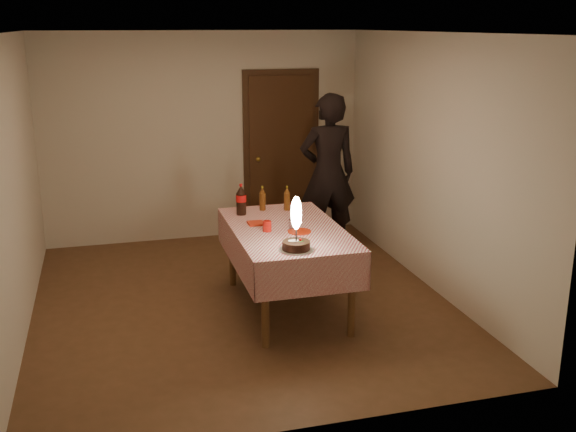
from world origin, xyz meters
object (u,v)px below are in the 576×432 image
object	(u,v)px
red_cup	(267,226)
amber_bottle_right	(287,199)
photographer	(328,173)
cola_bottle	(241,200)
dining_table	(287,239)
amber_bottle_left	(262,199)
clear_cup	(293,224)
red_plate	(299,231)
birthday_cake	(296,235)

from	to	relation	value
red_cup	amber_bottle_right	distance (m)	0.77
red_cup	photographer	world-z (taller)	photographer
red_cup	amber_bottle_right	size ratio (longest dim) A/B	0.39
cola_bottle	photographer	world-z (taller)	photographer
dining_table	amber_bottle_left	bearing A→B (deg)	96.34
dining_table	photographer	bearing A→B (deg)	59.37
clear_cup	dining_table	bearing A→B (deg)	136.17
red_plate	red_cup	xyz separation A→B (m)	(-0.28, 0.10, 0.05)
cola_bottle	birthday_cake	bearing A→B (deg)	-79.32
dining_table	red_cup	bearing A→B (deg)	-164.01
amber_bottle_left	dining_table	bearing A→B (deg)	-83.66
dining_table	red_cup	xyz separation A→B (m)	(-0.20, -0.06, 0.16)
photographer	cola_bottle	bearing A→B (deg)	-140.72
birthday_cake	photographer	size ratio (longest dim) A/B	0.25
red_cup	red_plate	bearing A→B (deg)	-18.96
birthday_cake	cola_bottle	bearing A→B (deg)	100.68
cola_bottle	amber_bottle_left	xyz separation A→B (m)	(0.24, 0.10, -0.03)
cola_bottle	amber_bottle_left	world-z (taller)	cola_bottle
clear_cup	cola_bottle	size ratio (longest dim) A/B	0.28
cola_bottle	amber_bottle_left	bearing A→B (deg)	22.75
amber_bottle_left	red_plate	bearing A→B (deg)	-79.34
birthday_cake	amber_bottle_right	xyz separation A→B (m)	(0.26, 1.25, -0.02)
dining_table	cola_bottle	size ratio (longest dim) A/B	5.42
birthday_cake	amber_bottle_right	distance (m)	1.28
amber_bottle_left	amber_bottle_right	world-z (taller)	same
dining_table	birthday_cake	distance (m)	0.69
red_cup	amber_bottle_right	bearing A→B (deg)	60.70
clear_cup	cola_bottle	xyz separation A→B (m)	(-0.36, 0.61, 0.11)
dining_table	clear_cup	xyz separation A→B (m)	(0.05, -0.04, 0.15)
clear_cup	amber_bottle_right	world-z (taller)	amber_bottle_right
red_plate	clear_cup	bearing A→B (deg)	107.40
clear_cup	photographer	distance (m)	1.88
cola_bottle	amber_bottle_right	distance (m)	0.49
red_cup	cola_bottle	bearing A→B (deg)	100.45
red_plate	photographer	world-z (taller)	photographer
cola_bottle	amber_bottle_right	bearing A→B (deg)	4.78
dining_table	birthday_cake	size ratio (longest dim) A/B	3.64
cola_bottle	red_cup	bearing A→B (deg)	-79.55
red_plate	photographer	size ratio (longest dim) A/B	0.12
red_plate	cola_bottle	xyz separation A→B (m)	(-0.40, 0.72, 0.15)
dining_table	amber_bottle_left	distance (m)	0.71
clear_cup	amber_bottle_right	xyz separation A→B (m)	(0.12, 0.65, 0.07)
clear_cup	cola_bottle	distance (m)	0.72
birthday_cake	cola_bottle	xyz separation A→B (m)	(-0.23, 1.21, 0.02)
red_cup	amber_bottle_right	xyz separation A→B (m)	(0.37, 0.67, 0.07)
dining_table	amber_bottle_right	bearing A→B (deg)	74.35
red_cup	amber_bottle_left	bearing A→B (deg)	79.94
birthday_cake	amber_bottle_left	xyz separation A→B (m)	(0.02, 1.31, -0.02)
cola_bottle	photographer	bearing A→B (deg)	39.28
amber_bottle_right	photographer	xyz separation A→B (m)	(0.78, 1.00, 0.02)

